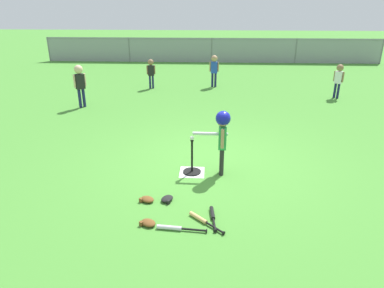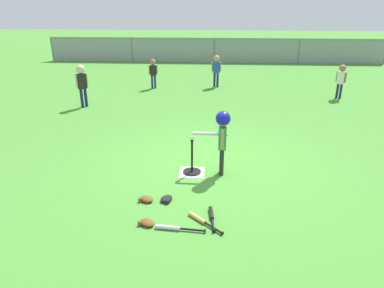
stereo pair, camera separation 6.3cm
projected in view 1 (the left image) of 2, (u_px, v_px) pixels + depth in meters
name	position (u px, v px, depth m)	size (l,w,h in m)	color
ground_plane	(211.00, 162.00, 6.71)	(60.00, 60.00, 0.00)	#478C33
home_plate	(192.00, 172.00, 6.30)	(0.44, 0.44, 0.01)	white
batting_tee	(192.00, 168.00, 6.27)	(0.32, 0.32, 0.62)	black
baseball_on_tee	(192.00, 138.00, 6.05)	(0.07, 0.07, 0.07)	white
batter_child	(222.00, 130.00, 5.95)	(0.64, 0.33, 1.16)	#262626
fielder_deep_right	(214.00, 67.00, 12.11)	(0.33, 0.22, 1.10)	#191E4C
fielder_deep_left	(339.00, 77.00, 10.75)	(0.25, 0.23, 1.04)	#191E4C
fielder_near_right	(80.00, 80.00, 9.79)	(0.29, 0.26, 1.20)	#191E4C
fielder_near_left	(151.00, 70.00, 11.94)	(0.29, 0.20, 1.00)	#191E4C
spare_bat_silver	(174.00, 228.00, 4.73)	(0.68, 0.12, 0.06)	silver
spare_bat_wood	(202.00, 220.00, 4.90)	(0.51, 0.49, 0.06)	#DBB266
spare_bat_black	(213.00, 215.00, 5.00)	(0.11, 0.57, 0.06)	black
glove_by_plate	(167.00, 199.00, 5.40)	(0.25, 0.27, 0.07)	black
glove_near_bats	(148.00, 223.00, 4.83)	(0.27, 0.25, 0.07)	brown
glove_tossed_aside	(147.00, 199.00, 5.39)	(0.27, 0.25, 0.07)	brown
outfield_fence	(212.00, 49.00, 16.90)	(16.06, 0.06, 1.15)	slate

